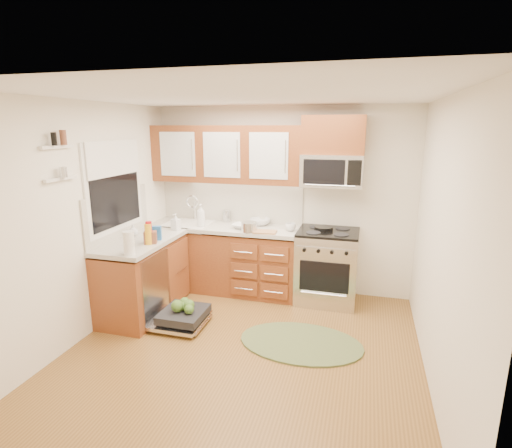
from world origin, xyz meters
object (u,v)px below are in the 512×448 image
(dishwasher, at_px, (181,317))
(cup, at_px, (290,227))
(upper_cabinets, at_px, (226,154))
(bowl_b, at_px, (260,222))
(sink, at_px, (189,232))
(skillet, at_px, (324,228))
(microwave, at_px, (332,171))
(bowl_a, at_px, (242,226))
(cutting_board, at_px, (265,232))
(stock_pot, at_px, (249,227))
(range, at_px, (327,266))
(rug, at_px, (301,343))
(paper_towel_roll, at_px, (129,243))

(dishwasher, relative_size, cup, 5.31)
(upper_cabinets, relative_size, bowl_b, 7.37)
(sink, height_order, bowl_b, bowl_b)
(upper_cabinets, height_order, sink, upper_cabinets)
(skillet, bearing_deg, microwave, 53.86)
(upper_cabinets, height_order, cup, upper_cabinets)
(skillet, height_order, bowl_a, skillet)
(upper_cabinets, xyz_separation_m, bowl_b, (0.46, 0.03, -0.91))
(cutting_board, bearing_deg, dishwasher, -129.71)
(stock_pot, bearing_deg, range, 12.04)
(rug, distance_m, bowl_a, 1.75)
(bowl_a, bearing_deg, range, 3.51)
(upper_cabinets, bearing_deg, paper_towel_roll, -108.22)
(stock_pot, bearing_deg, upper_cabinets, 139.82)
(cutting_board, relative_size, bowl_b, 1.03)
(microwave, xyz_separation_m, dishwasher, (-1.54, -1.25, -1.60))
(sink, height_order, rug, sink)
(dishwasher, bearing_deg, skillet, 38.22)
(dishwasher, distance_m, cutting_board, 1.46)
(sink, height_order, cutting_board, cutting_board)
(upper_cabinets, distance_m, rug, 2.61)
(range, relative_size, sink, 1.53)
(paper_towel_roll, bearing_deg, rug, 9.15)
(dishwasher, relative_size, rug, 0.54)
(range, height_order, bowl_b, bowl_b)
(stock_pot, height_order, bowl_b, stock_pot)
(paper_towel_roll, bearing_deg, cup, 44.16)
(upper_cabinets, distance_m, paper_towel_roll, 1.87)
(microwave, relative_size, cup, 5.76)
(dishwasher, bearing_deg, range, 36.27)
(cup, bearing_deg, bowl_a, -177.58)
(skillet, xyz_separation_m, paper_towel_roll, (-1.87, -1.48, 0.08))
(microwave, height_order, bowl_a, microwave)
(microwave, height_order, dishwasher, microwave)
(paper_towel_roll, height_order, bowl_b, paper_towel_roll)
(upper_cabinets, relative_size, cutting_board, 7.15)
(stock_pot, bearing_deg, bowl_b, 83.81)
(bowl_a, bearing_deg, cutting_board, -21.80)
(microwave, bearing_deg, bowl_b, 176.97)
(upper_cabinets, xyz_separation_m, microwave, (1.41, -0.02, -0.18))
(cutting_board, bearing_deg, cup, 29.61)
(skillet, relative_size, bowl_b, 0.84)
(upper_cabinets, distance_m, cup, 1.30)
(bowl_b, bearing_deg, cutting_board, -66.22)
(sink, xyz_separation_m, paper_towel_roll, (0.00, -1.44, 0.25))
(range, relative_size, microwave, 1.25)
(upper_cabinets, bearing_deg, bowl_a, -37.71)
(range, xyz_separation_m, bowl_b, (-0.94, 0.17, 0.49))
(cutting_board, bearing_deg, microwave, 23.04)
(upper_cabinets, bearing_deg, skillet, -4.80)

